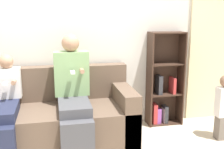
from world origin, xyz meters
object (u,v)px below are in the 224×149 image
object	(u,v)px
couch	(46,120)
adult_seated	(73,91)
child_seated	(6,108)
bookshelf	(163,85)

from	to	relation	value
couch	adult_seated	world-z (taller)	adult_seated
couch	child_seated	distance (m)	0.51
couch	adult_seated	xyz separation A→B (m)	(0.32, -0.10, 0.37)
bookshelf	child_seated	bearing A→B (deg)	-166.18
adult_seated	bookshelf	xyz separation A→B (m)	(1.29, 0.44, -0.12)
adult_seated	couch	bearing A→B (deg)	162.15
adult_seated	child_seated	xyz separation A→B (m)	(-0.74, -0.06, -0.13)
couch	bookshelf	size ratio (longest dim) A/B	1.60
child_seated	bookshelf	bearing A→B (deg)	13.82
couch	bookshelf	xyz separation A→B (m)	(1.61, 0.33, 0.25)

